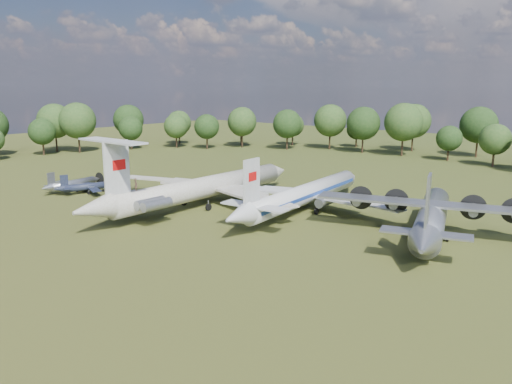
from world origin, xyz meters
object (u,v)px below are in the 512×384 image
Objects in this scene: an12_transport at (431,221)px; il62_airliner at (204,192)px; tu104_jet at (305,198)px; small_prop_west at (89,188)px; person_on_il62 at (136,184)px; small_prop_northwest at (73,185)px.

il62_airliner is at bearing 173.49° from an12_transport.
tu104_jet is 20.91m from an12_transport.
tu104_jet is at bearing 159.43° from an12_transport.
an12_transport is 2.61× the size of small_prop_west.
small_prop_west is 7.19× the size of person_on_il62.
il62_airliner is 16.89m from tu104_jet.
il62_airliner is 14.09m from person_on_il62.
person_on_il62 reaches higher than small_prop_northwest.
an12_transport is 65.23m from small_prop_northwest.
an12_transport is 41.27m from person_on_il62.
an12_transport reaches higher than small_prop_west.
small_prop_northwest is 29.02m from person_on_il62.
small_prop_west is 4.26m from small_prop_northwest.
small_prop_west is (-23.68, -6.86, -1.48)m from il62_airliner.
small_prop_west is at bearing -164.42° from tu104_jet.
an12_transport is at bearing -136.28° from person_on_il62.
person_on_il62 is (27.95, -6.17, 4.75)m from small_prop_northwest.
tu104_jet is 23.79× the size of person_on_il62.
an12_transport is 18.75× the size of person_on_il62.
il62_airliner is 36.39m from an12_transport.
tu104_jet reaches higher than small_prop_northwest.
small_prop_west is at bearing -164.13° from il62_airliner.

